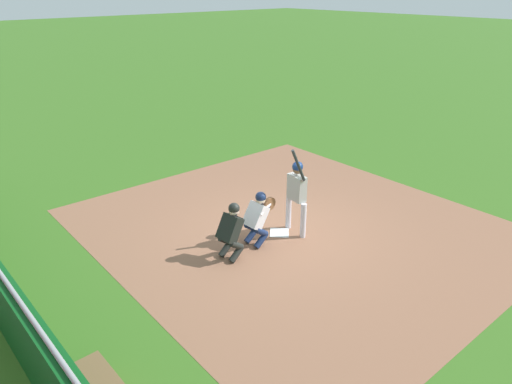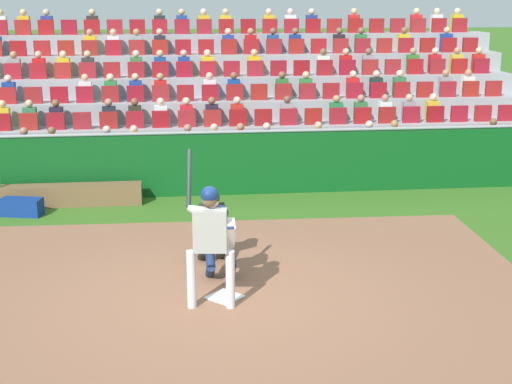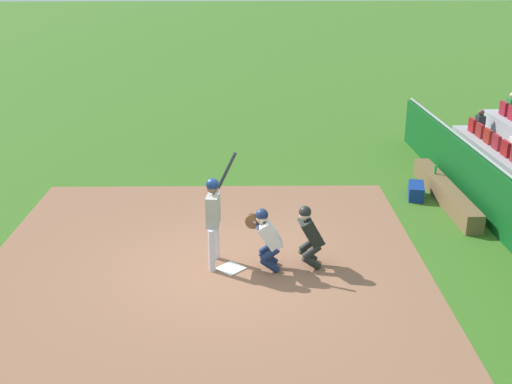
% 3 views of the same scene
% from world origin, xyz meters
% --- Properties ---
extents(ground_plane, '(160.00, 160.00, 0.00)m').
position_xyz_m(ground_plane, '(0.00, 0.00, 0.00)').
color(ground_plane, '#38661F').
extents(infield_dirt_patch, '(9.72, 8.80, 0.01)m').
position_xyz_m(infield_dirt_patch, '(0.00, 0.50, 0.00)').
color(infield_dirt_patch, '#8C5D45').
rests_on(infield_dirt_patch, ground_plane).
extents(home_plate_marker, '(0.62, 0.62, 0.02)m').
position_xyz_m(home_plate_marker, '(0.00, 0.00, 0.02)').
color(home_plate_marker, white).
rests_on(home_plate_marker, infield_dirt_patch).
extents(batter_at_plate, '(0.69, 0.61, 2.21)m').
position_xyz_m(batter_at_plate, '(0.22, 0.31, 1.11)').
color(batter_at_plate, silver).
rests_on(batter_at_plate, ground_plane).
extents(catcher_crouching, '(0.47, 0.71, 1.25)m').
position_xyz_m(catcher_crouching, '(0.01, -0.69, 0.70)').
color(catcher_crouching, navy).
rests_on(catcher_crouching, ground_plane).
extents(home_plate_umpire, '(0.49, 0.52, 1.27)m').
position_xyz_m(home_plate_umpire, '(0.09, -1.50, 0.69)').
color(home_plate_umpire, black).
rests_on(home_plate_umpire, ground_plane).
extents(dugout_bench, '(4.21, 0.40, 0.44)m').
position_xyz_m(dugout_bench, '(3.47, -5.25, 0.22)').
color(dugout_bench, brown).
rests_on(dugout_bench, ground_plane).
extents(water_bottle_on_bench, '(0.07, 0.07, 0.23)m').
position_xyz_m(water_bottle_on_bench, '(4.26, -5.22, 0.55)').
color(water_bottle_on_bench, green).
rests_on(water_bottle_on_bench, dugout_bench).
extents(equipment_duffel_bag, '(0.87, 0.54, 0.34)m').
position_xyz_m(equipment_duffel_bag, '(3.72, -4.62, 0.17)').
color(equipment_duffel_bag, navy).
rests_on(equipment_duffel_bag, ground_plane).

